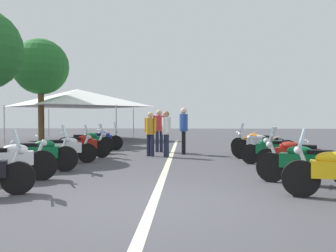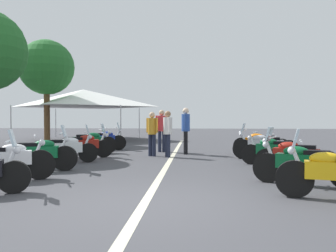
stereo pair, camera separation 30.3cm
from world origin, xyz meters
name	(u,v)px [view 1 (the left image)]	position (x,y,z in m)	size (l,w,h in m)	color
ground_plane	(152,205)	(0.00, 0.00, 0.00)	(80.00, 80.00, 0.00)	#424247
lane_centre_stripe	(169,162)	(5.50, 0.00, 0.00)	(20.35, 0.16, 0.01)	beige
motorcycle_left_row_1	(7,161)	(1.76, 3.33, 0.47)	(1.11, 1.96, 1.02)	black
motorcycle_left_row_2	(39,154)	(3.22, 3.26, 0.47)	(0.76, 2.03, 1.22)	black
motorcycle_left_row_3	(64,149)	(4.89, 3.19, 0.46)	(0.94, 1.99, 1.19)	black
motorcycle_left_row_4	(81,145)	(6.20, 3.07, 0.46)	(1.07, 2.01, 1.20)	black
motorcycle_left_row_5	(86,142)	(7.69, 3.31, 0.47)	(0.92, 2.13, 1.01)	black
motorcycle_left_row_6	(100,140)	(9.18, 3.13, 0.47)	(0.81, 1.96, 1.21)	black
motorcycle_right_row_1	(307,163)	(1.81, -3.07, 0.47)	(1.09, 2.01, 1.21)	black
motorcycle_right_row_2	(296,155)	(3.42, -3.35, 0.45)	(1.03, 1.93, 0.98)	black
motorcycle_right_row_3	(274,150)	(4.80, -3.14, 0.45)	(1.00, 1.89, 0.98)	black
motorcycle_right_row_4	(263,145)	(6.29, -3.15, 0.48)	(0.86, 2.15, 1.23)	black
motorcycle_right_row_5	(258,143)	(7.74, -3.29, 0.46)	(1.08, 2.01, 1.00)	black
traffic_cone_1	(12,156)	(4.18, 4.47, 0.29)	(0.36, 0.36, 0.61)	orange
bystander_0	(166,130)	(6.80, 0.15, 0.96)	(0.51, 0.32, 1.65)	#1E2338
bystander_1	(184,127)	(7.82, -0.46, 1.06)	(0.53, 0.32, 1.79)	black
bystander_2	(150,130)	(7.05, 0.75, 0.94)	(0.33, 0.46, 1.62)	#1E2338
bystander_3	(159,127)	(8.67, 0.55, 1.02)	(0.32, 0.50, 1.73)	#1E2338
roadside_tree_1	(41,67)	(12.87, 7.29, 4.14)	(2.99, 2.99, 5.66)	brown
event_tent	(77,98)	(15.89, 6.24, 2.65)	(6.83, 6.83, 3.20)	white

